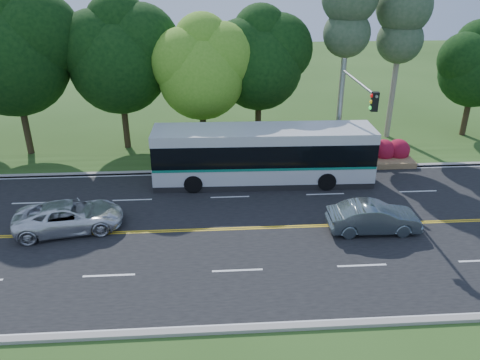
{
  "coord_description": "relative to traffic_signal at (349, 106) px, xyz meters",
  "views": [
    {
      "loc": [
        -1.49,
        -20.17,
        12.14
      ],
      "look_at": [
        -0.02,
        2.0,
        1.77
      ],
      "focal_mm": 35.0,
      "sensor_mm": 36.0,
      "label": 1
    }
  ],
  "objects": [
    {
      "name": "suv",
      "position": [
        -15.07,
        -4.9,
        -3.93
      ],
      "size": [
        5.53,
        3.26,
        1.44
      ],
      "primitive_type": "imported",
      "rotation": [
        0.0,
        0.0,
        1.75
      ],
      "color": "white",
      "rests_on": "road"
    },
    {
      "name": "traffic_signal",
      "position": [
        0.0,
        0.0,
        0.0
      ],
      "size": [
        0.42,
        6.1,
        7.0
      ],
      "color": "#999CA1",
      "rests_on": "ground"
    },
    {
      "name": "sedan",
      "position": [
        -0.11,
        -6.04,
        -3.91
      ],
      "size": [
        4.52,
        1.62,
        1.48
      ],
      "primitive_type": "imported",
      "rotation": [
        0.0,
        0.0,
        1.56
      ],
      "color": "slate",
      "rests_on": "road"
    },
    {
      "name": "bougainvillea_hedge",
      "position": [
        0.69,
        2.75,
        -3.95
      ],
      "size": [
        9.5,
        2.25,
        1.5
      ],
      "color": "maroon",
      "rests_on": "ground"
    },
    {
      "name": "lane_markings",
      "position": [
        -6.59,
        -5.4,
        -4.65
      ],
      "size": [
        57.6,
        13.82,
        0.0
      ],
      "color": "gold",
      "rests_on": "road"
    },
    {
      "name": "grass_verge",
      "position": [
        -6.49,
        3.6,
        -4.62
      ],
      "size": [
        60.0,
        4.0,
        0.1
      ],
      "primitive_type": "cube",
      "color": "#2C4D19",
      "rests_on": "ground"
    },
    {
      "name": "curb_north",
      "position": [
        -6.49,
        1.75,
        -4.6
      ],
      "size": [
        60.0,
        0.3,
        0.15
      ],
      "primitive_type": "cube",
      "color": "#9C968D",
      "rests_on": "ground"
    },
    {
      "name": "transit_bus",
      "position": [
        -4.92,
        0.04,
        -2.98
      ],
      "size": [
        12.98,
        3.08,
        3.38
      ],
      "rotation": [
        0.0,
        0.0,
        -0.02
      ],
      "color": "silver",
      "rests_on": "road"
    },
    {
      "name": "road",
      "position": [
        -6.49,
        -5.4,
        -4.66
      ],
      "size": [
        60.0,
        14.0,
        0.02
      ],
      "primitive_type": "cube",
      "color": "black",
      "rests_on": "ground"
    },
    {
      "name": "ground",
      "position": [
        -6.49,
        -5.4,
        -4.67
      ],
      "size": [
        120.0,
        120.0,
        0.0
      ],
      "primitive_type": "plane",
      "color": "#2C4D19",
      "rests_on": "ground"
    },
    {
      "name": "tree_row",
      "position": [
        -11.65,
        6.73,
        2.06
      ],
      "size": [
        44.7,
        9.1,
        13.84
      ],
      "color": "black",
      "rests_on": "ground"
    },
    {
      "name": "curb_south",
      "position": [
        -6.49,
        -12.55,
        -4.6
      ],
      "size": [
        60.0,
        0.3,
        0.15
      ],
      "primitive_type": "cube",
      "color": "#9C968D",
      "rests_on": "ground"
    }
  ]
}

